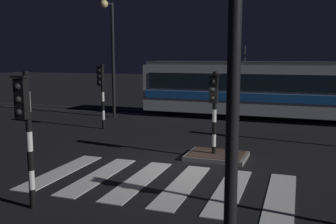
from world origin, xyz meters
The scene contains 10 objects.
ground_plane centered at (0.00, 0.00, 0.00)m, with size 120.00×120.00×0.00m, color black.
rail_near centered at (0.00, 9.97, 0.01)m, with size 80.00×0.12×0.03m, color #59595E.
rail_far centered at (0.00, 11.40, 0.01)m, with size 80.00×0.12×0.03m, color #59595E.
crosswalk_zebra centered at (0.00, -1.58, 0.01)m, with size 7.25×3.88×0.02m.
traffic_island centered at (0.88, 1.55, 0.09)m, with size 2.04×1.56×0.18m.
traffic_light_corner_far_left centered at (-5.60, 4.90, 2.10)m, with size 0.36×0.42×3.18m.
traffic_light_kerb_mid_left centered at (-2.16, -4.34, 2.10)m, with size 0.36×0.42×3.19m.
traffic_light_median_centre centered at (0.77, 1.41, 1.99)m, with size 0.36×0.42×3.02m.
street_lamp_trackside_left centered at (-6.87, 8.18, 4.21)m, with size 0.44×1.21×6.56m.
tram centered at (2.73, 10.68, 1.75)m, with size 16.53×2.58×4.15m.
Camera 1 is at (3.77, -11.10, 3.51)m, focal length 40.64 mm.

